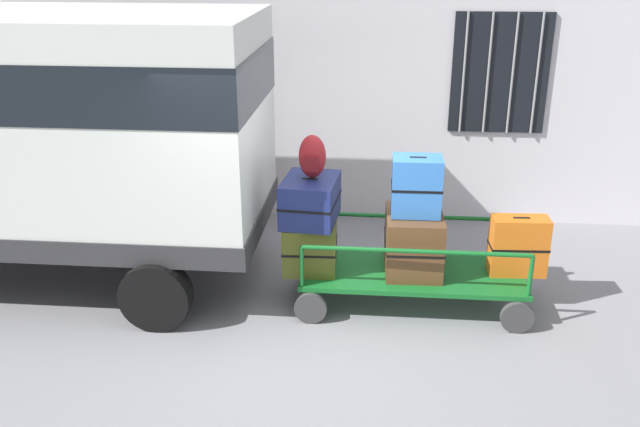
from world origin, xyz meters
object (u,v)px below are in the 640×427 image
Objects in this scene: van at (28,123)px; luggage_cart at (412,275)px; suitcase_left_bottom at (310,245)px; backpack at (312,157)px; suitcase_left_middle at (310,200)px; suitcase_midleft_middle at (416,186)px; suitcase_midleft_bottom at (413,242)px; suitcase_center_bottom at (518,246)px.

van is 4.33m from luggage_cart.
van is at bearing 173.96° from suitcase_left_bottom.
suitcase_left_middle is at bearing -142.47° from backpack.
van is 8.29× the size of suitcase_midleft_middle.
suitcase_left_bottom is at bearing -110.15° from backpack.
suitcase_midleft_bottom is (0.00, 0.03, 0.37)m from luggage_cart.
suitcase_left_bottom is 0.99× the size of suitcase_midleft_middle.
van is 6.56× the size of suitcase_midleft_bottom.
suitcase_center_bottom is (2.11, 0.07, 0.05)m from suitcase_left_bottom.
luggage_cart is at bearing -1.49° from backpack.
suitcase_midleft_bottom is at bearing 90.00° from suitcase_midleft_middle.
suitcase_center_bottom is at bearing 0.55° from suitcase_midleft_bottom.
suitcase_left_middle is at bearing -179.75° from suitcase_midleft_middle.
luggage_cart is 0.37m from suitcase_midleft_bottom.
luggage_cart is 1.12m from suitcase_center_bottom.
suitcase_midleft_bottom is 1.22× the size of suitcase_center_bottom.
suitcase_center_bottom is at bearing 2.08° from luggage_cart.
backpack is at bearing 37.53° from suitcase_left_middle.
suitcase_left_bottom is at bearing -177.01° from suitcase_midleft_bottom.
suitcase_midleft_bottom is (1.06, 0.06, 0.06)m from suitcase_left_bottom.
van is 8.03× the size of suitcase_center_bottom.
suitcase_left_bottom reaches higher than luggage_cart.
suitcase_left_middle is (3.00, -0.28, -0.66)m from van.
suitcase_left_middle is (-0.00, 0.04, 0.49)m from suitcase_left_bottom.
backpack is (0.02, 0.05, 0.94)m from suitcase_left_bottom.
van is 3.09m from suitcase_left_middle.
suitcase_left_middle is at bearing 90.00° from suitcase_left_bottom.
luggage_cart is at bearing -90.00° from suitcase_midleft_bottom.
suitcase_midleft_bottom is at bearing -3.70° from van.
luggage_cart is at bearing -0.64° from suitcase_left_middle.
suitcase_left_middle is 1.21× the size of suitcase_center_bottom.
backpack is (-1.04, 0.03, 1.25)m from luggage_cart.
luggage_cart is 3.80× the size of suitcase_center_bottom.
suitcase_left_bottom is 0.96× the size of suitcase_center_bottom.
van is at bearing 175.90° from luggage_cart.
suitcase_left_middle is 1.69× the size of backpack.
suitcase_center_bottom is at bearing 1.20° from suitcase_midleft_middle.
luggage_cart is 0.98m from suitcase_midleft_middle.
backpack is at bearing 178.51° from luggage_cart.
van is at bearing 175.01° from backpack.
suitcase_midleft_middle is at bearing -90.00° from suitcase_midleft_bottom.
suitcase_midleft_middle reaches higher than suitcase_midleft_bottom.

